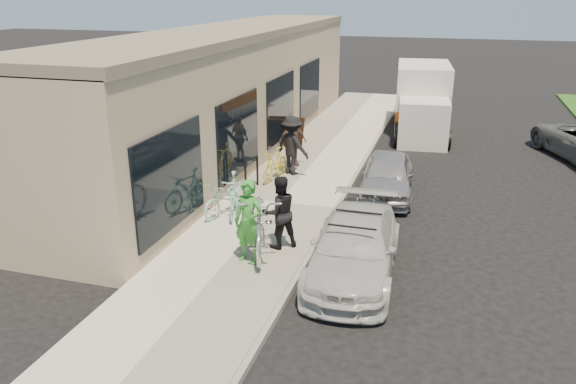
# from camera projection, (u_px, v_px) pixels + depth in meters

# --- Properties ---
(ground) EXTENTS (120.00, 120.00, 0.00)m
(ground) POSITION_uv_depth(u_px,v_px,m) (327.00, 268.00, 11.67)
(ground) COLOR black
(ground) RESTS_ON ground
(sidewalk) EXTENTS (3.00, 34.00, 0.15)m
(sidewalk) POSITION_uv_depth(u_px,v_px,m) (279.00, 204.00, 14.89)
(sidewalk) COLOR beige
(sidewalk) RESTS_ON ground
(curb) EXTENTS (0.12, 34.00, 0.13)m
(curb) POSITION_uv_depth(u_px,v_px,m) (336.00, 211.00, 14.47)
(curb) COLOR gray
(curb) RESTS_ON ground
(storefront) EXTENTS (3.60, 20.00, 4.22)m
(storefront) POSITION_uv_depth(u_px,v_px,m) (232.00, 90.00, 19.55)
(storefront) COLOR tan
(storefront) RESTS_ON ground
(bike_rack) EXTENTS (0.21, 0.61, 0.89)m
(bike_rack) POSITION_uv_depth(u_px,v_px,m) (251.00, 170.00, 15.72)
(bike_rack) COLOR black
(bike_rack) RESTS_ON sidewalk
(sandwich_board) EXTENTS (0.73, 0.73, 1.02)m
(sandwich_board) POSITION_uv_depth(u_px,v_px,m) (293.00, 133.00, 19.77)
(sandwich_board) COLOR black
(sandwich_board) RESTS_ON sidewalk
(sedan_white) EXTENTS (1.86, 4.17, 1.23)m
(sedan_white) POSITION_uv_depth(u_px,v_px,m) (355.00, 247.00, 11.23)
(sedan_white) COLOR beige
(sedan_white) RESTS_ON ground
(sedan_silver) EXTENTS (1.65, 3.56, 1.18)m
(sedan_silver) POSITION_uv_depth(u_px,v_px,m) (387.00, 175.00, 15.56)
(sedan_silver) COLOR #9F9EA4
(sedan_silver) RESTS_ON ground
(moving_truck) EXTENTS (2.51, 5.54, 2.64)m
(moving_truck) POSITION_uv_depth(u_px,v_px,m) (422.00, 103.00, 22.35)
(moving_truck) COLOR silver
(moving_truck) RESTS_ON ground
(tandem_bike) EXTENTS (1.67, 2.69, 1.33)m
(tandem_bike) POSITION_uv_depth(u_px,v_px,m) (260.00, 220.00, 11.96)
(tandem_bike) COLOR silver
(tandem_bike) RESTS_ON sidewalk
(woman_rider) EXTENTS (0.73, 0.56, 1.76)m
(woman_rider) POSITION_uv_depth(u_px,v_px,m) (248.00, 222.00, 11.32)
(woman_rider) COLOR green
(woman_rider) RESTS_ON sidewalk
(man_standing) EXTENTS (1.00, 0.97, 1.62)m
(man_standing) POSITION_uv_depth(u_px,v_px,m) (279.00, 212.00, 12.02)
(man_standing) COLOR black
(man_standing) RESTS_ON sidewalk
(cruiser_bike_a) EXTENTS (0.96, 1.76, 1.02)m
(cruiser_bike_a) POSITION_uv_depth(u_px,v_px,m) (233.00, 194.00, 13.91)
(cruiser_bike_a) COLOR #92DAC8
(cruiser_bike_a) RESTS_ON sidewalk
(cruiser_bike_b) EXTENTS (1.04, 1.72, 0.85)m
(cruiser_bike_b) POSITION_uv_depth(u_px,v_px,m) (227.00, 198.00, 13.94)
(cruiser_bike_b) COLOR #92DAC8
(cruiser_bike_b) RESTS_ON sidewalk
(cruiser_bike_c) EXTENTS (0.65, 1.57, 0.91)m
(cruiser_bike_c) POSITION_uv_depth(u_px,v_px,m) (275.00, 164.00, 16.50)
(cruiser_bike_c) COLOR gold
(cruiser_bike_c) RESTS_ON sidewalk
(bystander_a) EXTENTS (1.33, 1.10, 1.79)m
(bystander_a) POSITION_uv_depth(u_px,v_px,m) (292.00, 145.00, 16.81)
(bystander_a) COLOR black
(bystander_a) RESTS_ON sidewalk
(bystander_b) EXTENTS (0.97, 0.82, 1.55)m
(bystander_b) POSITION_uv_depth(u_px,v_px,m) (292.00, 142.00, 17.65)
(bystander_b) COLOR brown
(bystander_b) RESTS_ON sidewalk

